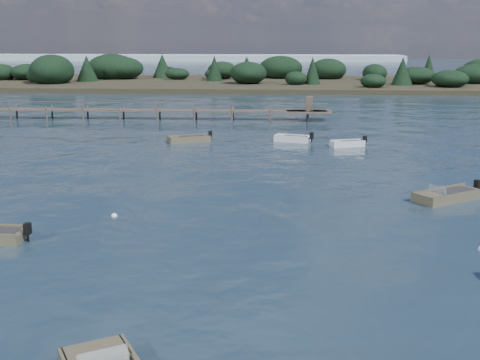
# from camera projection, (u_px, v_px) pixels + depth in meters

# --- Properties ---
(ground) EXTENTS (400.00, 400.00, 0.00)m
(ground) POSITION_uv_depth(u_px,v_px,m) (274.00, 108.00, 79.89)
(ground) COLOR #142230
(ground) RESTS_ON ground
(tender_far_grey_b) EXTENTS (3.24, 1.89, 1.09)m
(tender_far_grey_b) POSITION_uv_depth(u_px,v_px,m) (347.00, 145.00, 51.60)
(tender_far_grey_b) COLOR silver
(tender_far_grey_b) RESTS_ON ground
(tender_far_white) EXTENTS (3.56, 2.12, 1.20)m
(tender_far_white) POSITION_uv_depth(u_px,v_px,m) (292.00, 140.00, 53.97)
(tender_far_white) COLOR silver
(tender_far_white) RESTS_ON ground
(dinghy_extra_a) EXTENTS (4.07, 2.93, 1.09)m
(dinghy_extra_a) POSITION_uv_depth(u_px,v_px,m) (188.00, 140.00, 54.07)
(dinghy_extra_a) COLOR brown
(dinghy_extra_a) RESTS_ON ground
(dinghy_mid_white_b) EXTENTS (4.56, 3.81, 1.18)m
(dinghy_mid_white_b) POSITION_uv_depth(u_px,v_px,m) (448.00, 197.00, 34.58)
(dinghy_mid_white_b) COLOR brown
(dinghy_mid_white_b) RESTS_ON ground
(buoy_c) EXTENTS (0.32, 0.32, 0.32)m
(buoy_c) POSITION_uv_depth(u_px,v_px,m) (114.00, 216.00, 31.43)
(buoy_c) COLOR white
(buoy_c) RESTS_ON ground
(jetty) EXTENTS (64.50, 3.20, 3.40)m
(jetty) POSITION_uv_depth(u_px,v_px,m) (85.00, 110.00, 69.35)
(jetty) COLOR #4F423A
(jetty) RESTS_ON ground
(far_headland) EXTENTS (190.00, 40.00, 5.80)m
(far_headland) POSITION_uv_depth(u_px,v_px,m) (405.00, 76.00, 116.75)
(far_headland) COLOR black
(far_headland) RESTS_ON ground
(distant_haze) EXTENTS (280.00, 20.00, 2.40)m
(distant_haze) POSITION_uv_depth(u_px,v_px,m) (62.00, 60.00, 250.56)
(distant_haze) COLOR #98ADBC
(distant_haze) RESTS_ON ground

